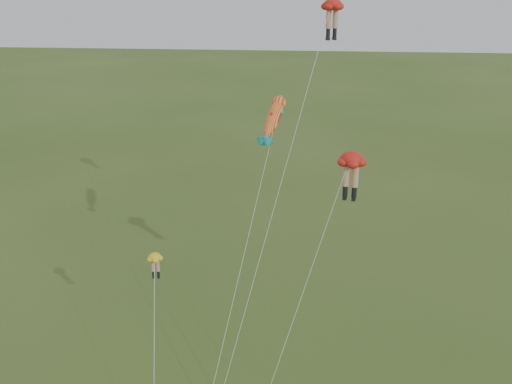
{
  "coord_description": "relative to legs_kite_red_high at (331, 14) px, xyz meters",
  "views": [
    {
      "loc": [
        4.4,
        -25.48,
        23.24
      ],
      "look_at": [
        1.61,
        6.0,
        10.78
      ],
      "focal_mm": 40.0,
      "sensor_mm": 36.0,
      "label": 1
    }
  ],
  "objects": [
    {
      "name": "legs_kite_yellow",
      "position": [
        -9.34,
        -9.72,
        -12.8
      ],
      "size": [
        1.62,
        6.87,
        8.6
      ],
      "rotation": [
        0.0,
        0.0,
        0.07
      ],
      "color": "yellow",
      "rests_on": "ground"
    },
    {
      "name": "fish_kite",
      "position": [
        -3.25,
        -3.25,
        -5.78
      ],
      "size": [
        4.07,
        10.48,
        16.28
      ],
      "rotation": [
        0.65,
        0.0,
        -0.3
      ],
      "color": "#FFAC20",
      "rests_on": "ground"
    },
    {
      "name": "legs_kite_red_high",
      "position": [
        0.0,
        0.0,
        0.0
      ],
      "size": [
        6.83,
        11.99,
        21.52
      ],
      "rotation": [
        0.0,
        0.0,
        0.36
      ],
      "color": "red",
      "rests_on": "ground"
    },
    {
      "name": "legs_kite_red_mid",
      "position": [
        1.22,
        -6.7,
        -7.49
      ],
      "size": [
        5.64,
        6.31,
        13.89
      ],
      "rotation": [
        0.0,
        0.0,
        -0.23
      ],
      "color": "red",
      "rests_on": "ground"
    }
  ]
}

